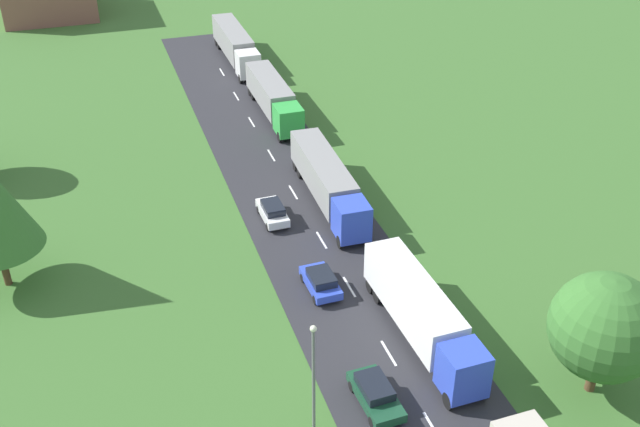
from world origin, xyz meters
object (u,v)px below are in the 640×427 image
(truck_third, at_px, (328,181))
(tree_birch, at_px, (605,327))
(truck_fifth, at_px, (235,44))
(car_fifth, at_px, (273,211))
(lamppost_second, at_px, (314,374))
(truck_second, at_px, (421,313))
(car_third, at_px, (375,394))
(truck_fourth, at_px, (273,96))
(car_fourth, at_px, (321,281))

(truck_third, xyz_separation_m, tree_birch, (7.80, -24.96, 2.61))
(truck_third, xyz_separation_m, truck_fifth, (0.13, 34.53, 0.08))
(car_fifth, relative_size, lamppost_second, 0.55)
(truck_third, height_order, tree_birch, tree_birch)
(truck_second, bearing_deg, lamppost_second, -149.22)
(car_third, bearing_deg, truck_second, 42.78)
(truck_third, relative_size, truck_fourth, 1.07)
(truck_third, xyz_separation_m, truck_fourth, (0.34, 18.21, -0.03))
(car_fourth, bearing_deg, truck_fourth, 81.13)
(truck_second, bearing_deg, truck_fifth, 90.03)
(truck_second, distance_m, car_fourth, 8.06)
(car_fifth, bearing_deg, car_fourth, -85.55)
(car_fourth, relative_size, car_fifth, 0.98)
(truck_fourth, bearing_deg, lamppost_second, -102.15)
(truck_second, xyz_separation_m, car_third, (-4.76, -4.41, -1.28))
(truck_third, bearing_deg, truck_fourth, 88.93)
(truck_third, height_order, car_third, truck_third)
(truck_fifth, bearing_deg, car_third, -94.78)
(truck_second, xyz_separation_m, car_fifth, (-5.17, 16.49, -1.24))
(lamppost_second, distance_m, tree_birch, 16.45)
(truck_second, bearing_deg, tree_birch, -43.27)
(truck_fifth, bearing_deg, truck_third, -90.22)
(truck_second, relative_size, tree_birch, 1.64)
(truck_fourth, bearing_deg, truck_third, -91.07)
(truck_second, distance_m, truck_third, 17.77)
(truck_fourth, height_order, truck_fifth, truck_fifth)
(car_third, relative_size, car_fourth, 1.11)
(truck_second, height_order, lamppost_second, lamppost_second)
(truck_third, xyz_separation_m, lamppost_second, (-8.52, -22.94, 2.10))
(truck_fourth, distance_m, car_fifth, 20.24)
(car_fourth, relative_size, tree_birch, 0.50)
(truck_second, bearing_deg, car_fifth, 107.41)
(car_third, bearing_deg, tree_birch, -12.63)
(truck_second, height_order, truck_third, truck_second)
(car_fifth, bearing_deg, truck_fifth, 81.82)
(car_third, bearing_deg, car_fourth, 88.12)
(truck_second, xyz_separation_m, truck_third, (-0.16, 17.77, -0.03))
(car_third, bearing_deg, car_fifth, 91.11)
(truck_third, distance_m, car_third, 22.69)
(car_fourth, distance_m, lamppost_second, 12.99)
(car_fourth, bearing_deg, tree_birch, -48.94)
(truck_fourth, relative_size, tree_birch, 1.71)
(tree_birch, bearing_deg, car_fifth, 118.41)
(car_fourth, bearing_deg, lamppost_second, -109.92)
(car_fifth, bearing_deg, tree_birch, -61.59)
(truck_fifth, bearing_deg, truck_second, -89.97)
(car_third, distance_m, car_fifth, 20.91)
(truck_fourth, distance_m, tree_birch, 43.89)
(truck_fifth, bearing_deg, tree_birch, -82.66)
(car_fourth, distance_m, tree_birch, 18.73)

